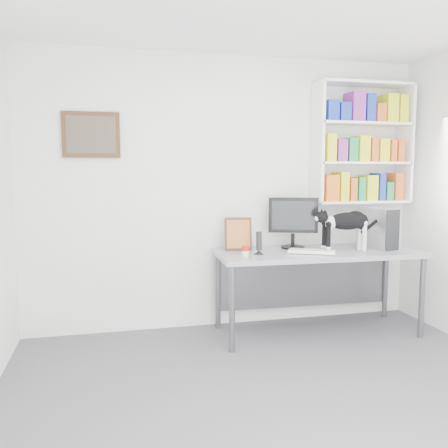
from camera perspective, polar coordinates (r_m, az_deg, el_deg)
The scene contains 11 objects.
room at distance 2.87m, azimuth 10.06°, elevation 1.91°, with size 4.01×4.01×2.70m.
bookshelf at distance 5.15m, azimuth 16.32°, elevation 9.29°, with size 1.03×0.28×1.24m, color white.
wall_art at distance 4.60m, azimuth -15.69°, elevation 10.30°, with size 0.52×0.04×0.42m, color #442916.
desk at distance 4.71m, azimuth 11.13°, elevation -8.03°, with size 1.94×0.75×0.81m, color gray.
monitor at distance 4.70m, azimuth 8.31°, elevation 0.18°, with size 0.48×0.23×0.51m, color black.
keyboard at distance 4.49m, azimuth 10.49°, elevation -3.26°, with size 0.43×0.16×0.03m, color white.
pc_tower at distance 4.92m, azimuth 17.97°, elevation -0.46°, with size 0.18×0.40×0.40m, color #BBBBC0.
speaker at distance 4.35m, azimuth 4.23°, elevation -2.24°, with size 0.10×0.10×0.22m, color black.
leaning_print at distance 4.57m, azimuth 1.70°, elevation -1.12°, with size 0.26×0.11×0.33m, color #442916.
soup_can at distance 4.25m, azimuth 2.58°, elevation -3.28°, with size 0.06×0.06×0.09m, color red.
cat at distance 4.62m, azimuth 14.46°, elevation -0.83°, with size 0.64×0.17×0.39m, color black, non-canonical shape.
Camera 1 is at (-1.15, -2.62, 1.57)m, focal length 38.00 mm.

